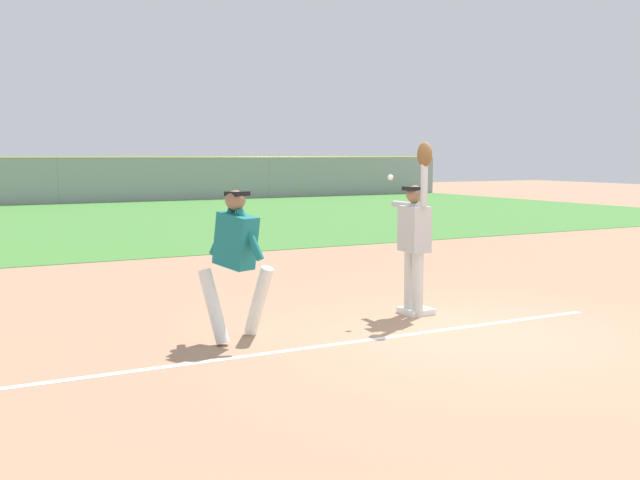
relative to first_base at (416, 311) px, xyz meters
The scene contains 10 objects.
ground_plane 1.28m from the first_base, 96.16° to the right, with size 83.62×83.62×0.00m, color tan.
outfield_grass 16.80m from the first_base, 90.47° to the left, with size 40.53×19.50×0.01m, color #478438.
chalk_foul_line 4.10m from the first_base, 167.32° to the right, with size 12.00×0.10×0.01m, color white.
first_base is the anchor object (origin of this frame).
fielder 1.08m from the first_base, 140.93° to the right, with size 0.29×0.90×2.28m.
runner 2.83m from the first_base, behind, with size 0.88×0.81×1.72m.
baseball 1.83m from the first_base, 167.59° to the left, with size 0.07×0.07×0.07m, color white.
outfield_fence 26.56m from the first_base, 90.30° to the left, with size 40.61×0.08×2.05m.
parked_car_white 30.37m from the first_base, 86.84° to the left, with size 4.53×2.37×1.25m.
parked_car_red 31.37m from the first_base, 75.98° to the left, with size 4.57×2.47×1.25m.
Camera 1 is at (-5.73, -6.86, 2.11)m, focal length 42.51 mm.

